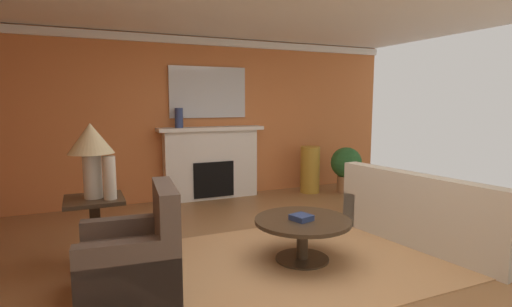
{
  "coord_description": "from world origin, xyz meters",
  "views": [
    {
      "loc": [
        -1.93,
        -3.48,
        1.66
      ],
      "look_at": [
        0.09,
        1.07,
        1.0
      ],
      "focal_mm": 27.65,
      "sensor_mm": 36.0,
      "label": 1
    }
  ],
  "objects": [
    {
      "name": "potted_plant",
      "position": [
        2.46,
        2.33,
        0.49
      ],
      "size": [
        0.56,
        0.56,
        0.83
      ],
      "color": "#A8754C",
      "rests_on": "ground_plane"
    },
    {
      "name": "vase_on_side_table",
      "position": [
        -1.7,
        0.58,
        0.91
      ],
      "size": [
        0.12,
        0.12,
        0.43
      ],
      "primitive_type": "cylinder",
      "color": "beige",
      "rests_on": "side_table"
    },
    {
      "name": "table_lamp",
      "position": [
        -1.85,
        0.7,
        1.22
      ],
      "size": [
        0.44,
        0.44,
        0.75
      ],
      "color": "beige",
      "rests_on": "side_table"
    },
    {
      "name": "fireplace",
      "position": [
        0.07,
        2.9,
        0.58
      ],
      "size": [
        1.8,
        0.35,
        1.23
      ],
      "color": "white",
      "rests_on": "ground_plane"
    },
    {
      "name": "coffee_table",
      "position": [
        0.12,
        -0.06,
        0.34
      ],
      "size": [
        1.0,
        1.0,
        0.45
      ],
      "color": "#3D2D1E",
      "rests_on": "ground_plane"
    },
    {
      "name": "ground_plane",
      "position": [
        0.0,
        0.0,
        0.0
      ],
      "size": [
        8.65,
        8.65,
        0.0
      ],
      "primitive_type": "plane",
      "color": "olive"
    },
    {
      "name": "sofa",
      "position": [
        1.8,
        -0.21,
        0.3
      ],
      "size": [
        1.18,
        2.2,
        0.85
      ],
      "color": "beige",
      "rests_on": "ground_plane"
    },
    {
      "name": "book_red_cover",
      "position": [
        0.08,
        -0.09,
        0.48
      ],
      "size": [
        0.23,
        0.23,
        0.06
      ],
      "primitive_type": "cube",
      "rotation": [
        0.0,
        0.0,
        0.26
      ],
      "color": "navy",
      "rests_on": "coffee_table"
    },
    {
      "name": "armchair_near_window",
      "position": [
        -1.58,
        -0.11,
        0.31
      ],
      "size": [
        0.87,
        0.87,
        0.95
      ],
      "color": "brown",
      "rests_on": "ground_plane"
    },
    {
      "name": "wall_fireplace",
      "position": [
        0.0,
        3.11,
        1.36
      ],
      "size": [
        7.26,
        0.12,
        2.73
      ],
      "primitive_type": "cube",
      "color": "#CC723D",
      "rests_on": "ground_plane"
    },
    {
      "name": "side_table",
      "position": [
        -1.85,
        0.7,
        0.4
      ],
      "size": [
        0.56,
        0.56,
        0.7
      ],
      "color": "#3D2D1E",
      "rests_on": "ground_plane"
    },
    {
      "name": "vase_mantel_left",
      "position": [
        -0.48,
        2.85,
        1.39
      ],
      "size": [
        0.13,
        0.13,
        0.32
      ],
      "primitive_type": "cylinder",
      "color": "navy",
      "rests_on": "fireplace"
    },
    {
      "name": "crown_moulding",
      "position": [
        0.0,
        3.03,
        2.65
      ],
      "size": [
        7.26,
        0.08,
        0.12
      ],
      "primitive_type": "cube",
      "color": "white"
    },
    {
      "name": "mantel_mirror",
      "position": [
        0.07,
        3.02,
        1.81
      ],
      "size": [
        1.33,
        0.04,
        0.86
      ],
      "primitive_type": "cube",
      "color": "silver"
    },
    {
      "name": "area_rug",
      "position": [
        0.12,
        -0.06,
        0.01
      ],
      "size": [
        3.41,
        2.28,
        0.01
      ],
      "primitive_type": "cube",
      "color": "tan",
      "rests_on": "ground_plane"
    },
    {
      "name": "vase_tall_corner",
      "position": [
        1.86,
        2.6,
        0.42
      ],
      "size": [
        0.35,
        0.35,
        0.85
      ],
      "primitive_type": "cylinder",
      "color": "#B7892D",
      "rests_on": "ground_plane"
    }
  ]
}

